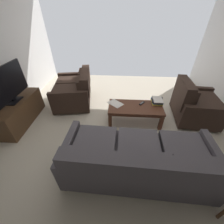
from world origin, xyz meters
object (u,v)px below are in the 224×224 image
object	(u,v)px
sofa_main	(138,161)
flat_tv	(6,85)
tv_remote	(142,103)
loose_magazine	(115,103)
tv_stand	(20,112)
book_stack	(157,101)
loveseat_near	(75,90)
armchair_side	(194,105)
coffee_table	(135,109)

from	to	relation	value
sofa_main	flat_tv	xyz separation A→B (m)	(2.40, -1.09, 0.54)
tv_remote	loose_magazine	xyz separation A→B (m)	(0.57, 0.04, -0.01)
tv_stand	book_stack	distance (m)	2.95
loveseat_near	flat_tv	bearing A→B (deg)	42.84
loveseat_near	armchair_side	bearing A→B (deg)	169.35
tv_stand	book_stack	world-z (taller)	tv_stand
sofa_main	loose_magazine	distance (m)	1.39
sofa_main	loveseat_near	size ratio (longest dim) A/B	1.58
flat_tv	armchair_side	bearing A→B (deg)	-174.38
sofa_main	loose_magazine	bearing A→B (deg)	-74.52
coffee_table	flat_tv	distance (m)	2.53
coffee_table	book_stack	bearing A→B (deg)	-158.89
loveseat_near	tv_remote	distance (m)	1.75
book_stack	loose_magazine	xyz separation A→B (m)	(0.89, 0.10, -0.04)
coffee_table	armchair_side	distance (m)	1.29
sofa_main	coffee_table	bearing A→B (deg)	-92.39
flat_tv	book_stack	world-z (taller)	flat_tv
sofa_main	tv_stand	bearing A→B (deg)	-24.40
flat_tv	tv_remote	bearing A→B (deg)	-173.66
armchair_side	flat_tv	bearing A→B (deg)	5.62
loveseat_near	loose_magazine	bearing A→B (deg)	149.45
loveseat_near	armchair_side	size ratio (longest dim) A/B	1.35
coffee_table	armchair_side	bearing A→B (deg)	-171.20
tv_stand	armchair_side	xyz separation A→B (m)	(-3.73, -0.37, 0.10)
tv_stand	coffee_table	bearing A→B (deg)	-176.08
flat_tv	sofa_main	bearing A→B (deg)	155.63
tv_stand	armchair_side	world-z (taller)	armchair_side
loveseat_near	sofa_main	bearing A→B (deg)	126.19
flat_tv	loose_magazine	bearing A→B (deg)	-172.88
flat_tv	loose_magazine	world-z (taller)	flat_tv
tv_stand	flat_tv	world-z (taller)	flat_tv
tv_stand	tv_remote	xyz separation A→B (m)	(-2.60, -0.29, 0.14)
tv_remote	loose_magazine	distance (m)	0.57
loveseat_near	tv_stand	size ratio (longest dim) A/B	1.07
loose_magazine	tv_stand	bearing A→B (deg)	139.19
tv_stand	armchair_side	distance (m)	3.75
coffee_table	armchair_side	world-z (taller)	armchair_side
armchair_side	tv_stand	bearing A→B (deg)	5.60
armchair_side	sofa_main	bearing A→B (deg)	47.74
flat_tv	loose_magazine	xyz separation A→B (m)	(-2.03, -0.25, -0.49)
coffee_table	loose_magazine	distance (m)	0.44
tv_stand	armchair_side	bearing A→B (deg)	-174.40
armchair_side	book_stack	size ratio (longest dim) A/B	3.10
tv_remote	loose_magazine	world-z (taller)	tv_remote
coffee_table	loveseat_near	bearing A→B (deg)	-25.58
tv_stand	tv_remote	bearing A→B (deg)	-173.70
sofa_main	loveseat_near	distance (m)	2.45
sofa_main	book_stack	distance (m)	1.53
flat_tv	tv_remote	xyz separation A→B (m)	(-2.60, -0.29, -0.49)
loose_magazine	flat_tv	bearing A→B (deg)	139.24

